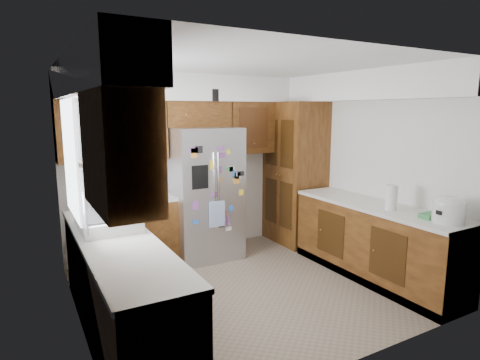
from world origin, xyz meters
The scene contains 12 objects.
floor centered at (0.00, 0.00, 0.00)m, with size 3.60×3.60×0.00m, color gray.
room_shell centered at (-0.11, 0.36, 1.82)m, with size 3.64×3.24×2.52m.
left_counter_run centered at (-1.36, 0.03, 0.43)m, with size 1.36×3.20×0.92m.
right_counter_run centered at (1.50, -0.47, 0.42)m, with size 0.63×2.25×0.92m.
pantry centered at (1.50, 1.15, 1.07)m, with size 0.60×0.90×2.15m, color #3F1F0C.
fridge centered at (0.00, 1.20, 0.90)m, with size 0.90×0.79×1.80m.
bridge_cabinet centered at (0.00, 1.43, 1.98)m, with size 0.96×0.34×0.35m, color #3F1F0C.
fridge_top_items centered at (-0.03, 1.36, 2.27)m, with size 0.71×0.29×0.28m.
sink_assembly centered at (-1.50, 0.10, 0.99)m, with size 0.52×0.70×0.37m.
left_counter_clutter centered at (-1.47, 0.84, 1.05)m, with size 0.38×0.84×0.38m.
rice_cooker centered at (1.50, -1.38, 1.06)m, with size 0.32×0.31×0.27m.
paper_towel centered at (1.43, -0.74, 1.06)m, with size 0.13×0.13×0.29m, color white.
Camera 1 is at (-2.20, -3.74, 2.03)m, focal length 30.00 mm.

